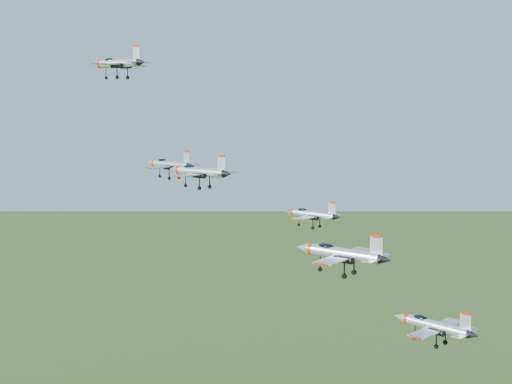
% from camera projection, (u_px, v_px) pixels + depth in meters
% --- Properties ---
extents(jet_lead, '(13.48, 11.33, 3.62)m').
position_uv_depth(jet_lead, '(117.00, 63.00, 124.55)').
color(jet_lead, '#B2B9BF').
extents(jet_left_high, '(10.77, 9.15, 2.93)m').
position_uv_depth(jet_left_high, '(169.00, 164.00, 109.61)').
color(jet_left_high, '#B2B9BF').
extents(jet_right_high, '(10.53, 8.87, 2.83)m').
position_uv_depth(jet_right_high, '(198.00, 171.00, 89.26)').
color(jet_right_high, '#B2B9BF').
extents(jet_left_low, '(10.75, 9.06, 2.89)m').
position_uv_depth(jet_left_low, '(311.00, 214.00, 112.71)').
color(jet_left_low, '#B2B9BF').
extents(jet_right_low, '(12.86, 10.80, 3.45)m').
position_uv_depth(jet_right_low, '(340.00, 253.00, 84.09)').
color(jet_right_low, '#B2B9BF').
extents(jet_trail, '(13.03, 11.15, 3.58)m').
position_uv_depth(jet_trail, '(433.00, 325.00, 98.66)').
color(jet_trail, '#B2B9BF').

